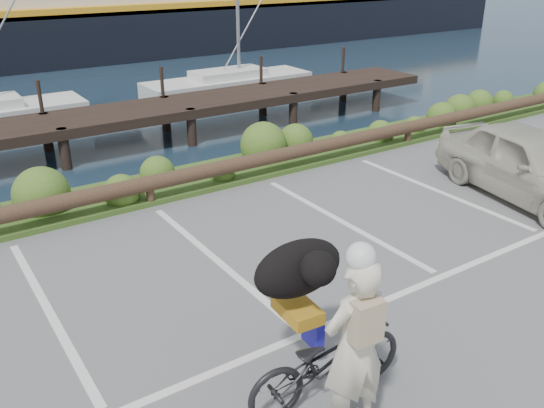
{
  "coord_description": "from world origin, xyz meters",
  "views": [
    {
      "loc": [
        -3.73,
        -5.24,
        4.5
      ],
      "look_at": [
        0.59,
        1.23,
        1.1
      ],
      "focal_mm": 38.0,
      "sensor_mm": 36.0,
      "label": 1
    }
  ],
  "objects": [
    {
      "name": "cyclist",
      "position": [
        -0.52,
        -1.88,
        0.98
      ],
      "size": [
        0.75,
        0.52,
        1.96
      ],
      "primitive_type": "imported",
      "rotation": [
        0.0,
        0.0,
        3.06
      ],
      "color": "beige",
      "rests_on": "ground"
    },
    {
      "name": "parked_car",
      "position": [
        6.39,
        0.79,
        0.71
      ],
      "size": [
        2.41,
        4.39,
        1.42
      ],
      "primitive_type": "imported",
      "rotation": [
        0.0,
        0.0,
        -0.19
      ],
      "color": "#B7B4A1",
      "rests_on": "ground"
    },
    {
      "name": "dog",
      "position": [
        -0.44,
        -0.82,
        1.33
      ],
      "size": [
        0.62,
        1.14,
        0.64
      ],
      "primitive_type": "ellipsoid",
      "rotation": [
        0.0,
        0.0,
        1.49
      ],
      "color": "black",
      "rests_on": "bicycle"
    },
    {
      "name": "ground",
      "position": [
        0.0,
        0.0,
        0.0
      ],
      "size": [
        72.0,
        72.0,
        0.0
      ],
      "primitive_type": "plane",
      "color": "#595A5C"
    },
    {
      "name": "vegetation_strip",
      "position": [
        0.0,
        5.3,
        0.05
      ],
      "size": [
        34.0,
        1.6,
        0.1
      ],
      "primitive_type": "cube",
      "color": "#3D5B21",
      "rests_on": "ground"
    },
    {
      "name": "log_rail",
      "position": [
        0.0,
        4.6,
        0.0
      ],
      "size": [
        32.0,
        0.3,
        0.6
      ],
      "primitive_type": null,
      "color": "#443021",
      "rests_on": "ground"
    },
    {
      "name": "bicycle",
      "position": [
        -0.49,
        -1.44,
        0.5
      ],
      "size": [
        1.96,
        0.81,
        1.01
      ],
      "primitive_type": "imported",
      "rotation": [
        0.0,
        0.0,
        1.49
      ],
      "color": "black",
      "rests_on": "ground"
    }
  ]
}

